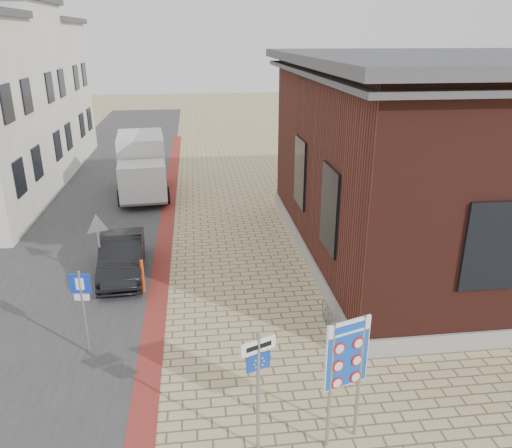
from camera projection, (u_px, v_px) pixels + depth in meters
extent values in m
plane|color=tan|center=(238.00, 396.00, 10.86)|extent=(120.00, 120.00, 0.00)
cube|color=#38383A|center=(97.00, 197.00, 24.14)|extent=(7.00, 60.00, 0.02)
cube|color=maroon|center=(166.00, 231.00, 19.90)|extent=(0.60, 40.00, 0.02)
cube|color=gray|center=(465.00, 242.00, 18.30)|extent=(12.15, 12.15, 0.50)
cube|color=#451B16|center=(479.00, 155.00, 17.15)|extent=(12.00, 12.00, 6.00)
cube|color=#46474B|center=(494.00, 58.00, 16.03)|extent=(13.00, 13.00, 0.30)
cube|color=#46474B|center=(492.00, 71.00, 16.17)|extent=(12.70, 12.70, 0.15)
cube|color=black|center=(330.00, 209.00, 13.92)|extent=(0.12, 1.60, 2.40)
cube|color=black|center=(301.00, 172.00, 17.63)|extent=(0.12, 1.60, 2.40)
cube|color=black|center=(492.00, 246.00, 11.47)|extent=(1.40, 0.12, 2.20)
cube|color=black|center=(19.00, 177.00, 19.24)|extent=(0.10, 1.10, 1.40)
cube|color=black|center=(37.00, 163.00, 21.46)|extent=(0.10, 1.10, 1.40)
cube|color=black|center=(6.00, 104.00, 18.24)|extent=(0.10, 1.10, 1.40)
cube|color=black|center=(26.00, 96.00, 20.47)|extent=(0.10, 1.10, 1.40)
cube|color=black|center=(58.00, 145.00, 24.80)|extent=(0.10, 1.10, 1.40)
cube|color=black|center=(69.00, 136.00, 27.03)|extent=(0.10, 1.10, 1.40)
cube|color=black|center=(49.00, 87.00, 23.81)|extent=(0.10, 1.10, 1.40)
cube|color=black|center=(61.00, 83.00, 26.03)|extent=(0.10, 1.10, 1.40)
cube|color=beige|center=(23.00, 93.00, 30.43)|extent=(7.00, 6.00, 8.00)
cube|color=#46474B|center=(11.00, 20.00, 28.96)|extent=(7.40, 6.40, 0.30)
cube|color=black|center=(82.00, 125.00, 30.37)|extent=(0.10, 1.10, 1.40)
cube|color=black|center=(89.00, 119.00, 32.59)|extent=(0.10, 1.10, 1.40)
cube|color=black|center=(76.00, 77.00, 29.37)|extent=(0.10, 1.10, 1.40)
cube|color=black|center=(84.00, 74.00, 31.60)|extent=(0.10, 1.10, 1.40)
torus|color=slate|center=(337.00, 335.00, 12.55)|extent=(0.04, 0.60, 0.60)
torus|color=slate|center=(334.00, 329.00, 12.83)|extent=(0.04, 0.60, 0.60)
torus|color=slate|center=(331.00, 322.00, 13.11)|extent=(0.04, 0.60, 0.60)
torus|color=slate|center=(328.00, 316.00, 13.39)|extent=(0.04, 0.60, 0.60)
torus|color=slate|center=(325.00, 311.00, 13.67)|extent=(0.04, 0.60, 0.60)
cube|color=slate|center=(330.00, 331.00, 13.20)|extent=(0.08, 1.60, 0.04)
imported|color=black|center=(122.00, 256.00, 16.17)|extent=(1.60, 3.92, 1.26)
cube|color=slate|center=(144.00, 186.00, 24.31)|extent=(2.54, 5.49, 0.25)
cube|color=silver|center=(143.00, 181.00, 22.32)|extent=(2.21, 1.86, 1.58)
cube|color=black|center=(142.00, 179.00, 21.53)|extent=(1.87, 0.25, 0.79)
cube|color=silver|center=(141.00, 156.00, 24.66)|extent=(2.48, 3.73, 2.17)
cylinder|color=black|center=(121.00, 198.00, 22.68)|extent=(0.32, 0.81, 0.79)
cylinder|color=black|center=(167.00, 195.00, 23.09)|extent=(0.32, 0.81, 0.79)
cylinder|color=black|center=(123.00, 180.00, 25.56)|extent=(0.32, 0.81, 0.79)
cylinder|color=black|center=(164.00, 177.00, 25.97)|extent=(0.32, 0.81, 0.79)
cylinder|color=gray|center=(330.00, 388.00, 9.08)|extent=(0.07, 0.07, 2.68)
cylinder|color=gray|center=(359.00, 378.00, 9.34)|extent=(0.07, 0.07, 2.68)
cube|color=white|center=(347.00, 353.00, 8.98)|extent=(0.88, 0.33, 1.38)
cube|color=blue|center=(347.00, 353.00, 8.98)|extent=(0.85, 0.32, 1.34)
cube|color=white|center=(349.00, 327.00, 8.78)|extent=(0.85, 0.33, 0.26)
cylinder|color=gray|center=(258.00, 393.00, 9.05)|extent=(0.07, 0.07, 2.56)
cube|color=white|center=(258.00, 346.00, 8.69)|extent=(0.65, 0.30, 0.24)
cube|color=#0F38B7|center=(258.00, 362.00, 8.81)|extent=(0.45, 0.22, 0.31)
cylinder|color=gray|center=(84.00, 314.00, 11.92)|extent=(0.07, 0.07, 2.24)
cube|color=#1033C8|center=(80.00, 284.00, 11.63)|extent=(0.49, 0.10, 0.49)
cube|color=white|center=(82.00, 297.00, 11.76)|extent=(0.36, 0.09, 0.16)
cylinder|color=gray|center=(100.00, 249.00, 15.61)|extent=(0.07, 0.07, 2.14)
cylinder|color=#F1460C|center=(143.00, 277.00, 15.03)|extent=(0.11, 0.11, 1.07)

